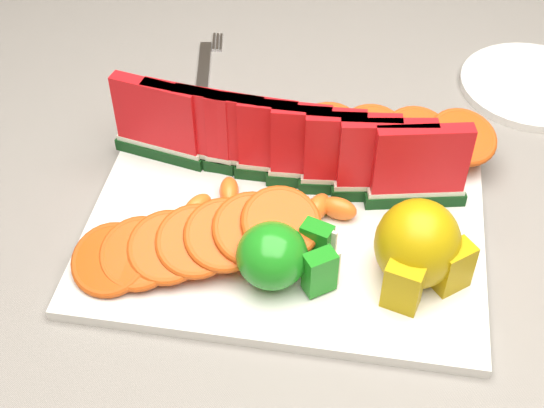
% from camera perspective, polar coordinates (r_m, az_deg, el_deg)
% --- Properties ---
extents(table, '(1.40, 0.90, 0.75)m').
position_cam_1_polar(table, '(0.87, 4.63, -6.26)').
color(table, '#442315').
rests_on(table, ground).
extents(tablecloth, '(1.53, 1.03, 0.20)m').
position_cam_1_polar(tablecloth, '(0.82, 4.88, -3.51)').
color(tablecloth, slate).
rests_on(tablecloth, table).
extents(platter, '(0.40, 0.30, 0.01)m').
position_cam_1_polar(platter, '(0.78, 1.04, -1.56)').
color(platter, silver).
rests_on(platter, tablecloth).
extents(apple_cluster, '(0.10, 0.08, 0.06)m').
position_cam_1_polar(apple_cluster, '(0.70, 0.61, -3.93)').
color(apple_cluster, '#14920E').
rests_on(apple_cluster, platter).
extents(pear_cluster, '(0.10, 0.10, 0.09)m').
position_cam_1_polar(pear_cluster, '(0.71, 10.98, -3.27)').
color(pear_cluster, '#B9881C').
rests_on(pear_cluster, platter).
extents(side_plate, '(0.24, 0.24, 0.01)m').
position_cam_1_polar(side_plate, '(1.02, 19.02, 8.45)').
color(side_plate, silver).
rests_on(side_plate, tablecloth).
extents(fork, '(0.04, 0.20, 0.00)m').
position_cam_1_polar(fork, '(0.99, -5.12, 9.55)').
color(fork, silver).
rests_on(fork, tablecloth).
extents(watermelon_row, '(0.39, 0.07, 0.10)m').
position_cam_1_polar(watermelon_row, '(0.79, 0.92, 4.47)').
color(watermelon_row, '#0B3C0B').
rests_on(watermelon_row, platter).
extents(orange_fan_front, '(0.25, 0.15, 0.06)m').
position_cam_1_polar(orange_fan_front, '(0.72, -5.77, -2.79)').
color(orange_fan_front, '#DC5717').
rests_on(orange_fan_front, platter).
extents(orange_fan_back, '(0.38, 0.10, 0.05)m').
position_cam_1_polar(orange_fan_back, '(0.85, 4.40, 5.57)').
color(orange_fan_back, '#DC5717').
rests_on(orange_fan_back, platter).
extents(tangerine_segments, '(0.18, 0.07, 0.02)m').
position_cam_1_polar(tangerine_segments, '(0.77, -0.34, -0.24)').
color(tangerine_segments, '#FF4209').
rests_on(tangerine_segments, platter).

